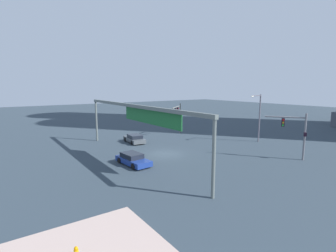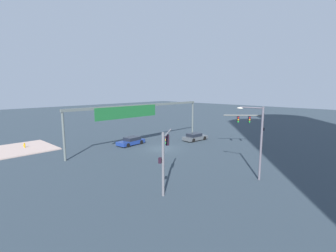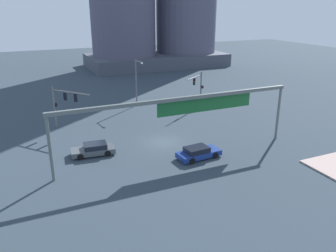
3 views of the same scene
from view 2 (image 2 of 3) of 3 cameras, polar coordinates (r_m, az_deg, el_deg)
ground_plane at (r=35.68m, az=-1.39°, el=-5.29°), size 185.92×185.92×0.00m
sidewalk_corner at (r=40.84m, az=-32.96°, el=-4.82°), size 11.07×8.51×0.15m
traffic_signal_near_corner at (r=20.52m, az=-0.76°, el=-6.05°), size 3.86×2.62×5.27m
traffic_signal_opposite_side at (r=37.47m, az=19.01°, el=0.56°), size 3.78×4.73×5.23m
streetlamp_curved_arm at (r=24.58m, az=20.17°, el=-2.40°), size 0.48×2.61×7.02m
overhead_sign_gantry at (r=37.29m, az=-6.75°, el=3.57°), size 25.04×0.43×6.25m
sedan_car_approaching at (r=38.40m, az=-8.54°, el=-3.49°), size 4.60×2.24×1.21m
sedan_car_waiting_far at (r=41.43m, az=6.27°, el=-2.54°), size 4.52×2.28×1.21m
fire_hydrant_on_curb at (r=41.29m, az=-30.38°, el=-3.89°), size 0.33×0.22×0.71m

